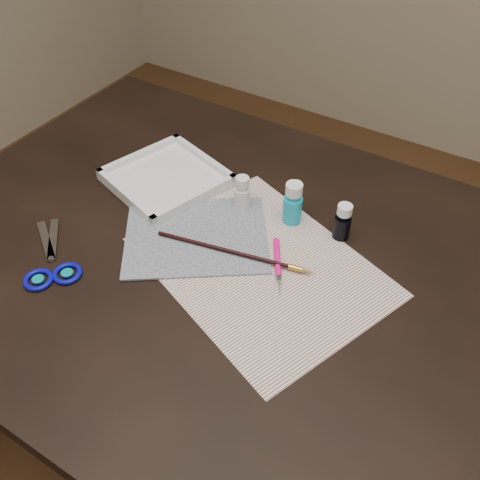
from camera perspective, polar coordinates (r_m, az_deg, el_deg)
The scene contains 11 objects.
ground at distance 1.61m, azimuth 0.00°, elevation -21.33°, with size 3.50×3.50×0.02m, color #422614.
table at distance 1.28m, azimuth 0.00°, elevation -13.97°, with size 1.30×0.90×0.75m, color black.
paper at distance 0.97m, azimuth 2.22°, elevation -2.81°, with size 0.43×0.33×0.00m, color white.
canvas at distance 1.02m, azimuth -4.69°, elevation 0.46°, with size 0.27×0.22×0.00m, color black.
paint_bottle_white at distance 1.06m, azimuth 0.24°, elevation 5.01°, with size 0.03×0.03×0.08m, color white.
paint_bottle_cyan at distance 1.03m, azimuth 5.67°, elevation 3.93°, with size 0.04×0.04×0.09m, color #15A7C1.
paint_bottle_navy at distance 1.02m, azimuth 10.91°, elevation 1.93°, with size 0.03×0.03×0.08m, color black.
paintbrush at distance 0.98m, azimuth -0.57°, elevation -1.34°, with size 0.31×0.01×0.01m, color black, non-canonical shape.
craft_knife at distance 0.96m, azimuth 4.07°, elevation -2.84°, with size 0.14×0.01×0.01m, color #FF0D87, non-canonical shape.
scissors at distance 1.05m, azimuth -19.96°, elevation -1.33°, with size 0.20×0.10×0.01m, color silver, non-canonical shape.
palette_tray at distance 1.16m, azimuth -7.88°, elevation 6.65°, with size 0.21×0.21×0.03m, color white.
Camera 1 is at (0.36, -0.58, 1.45)m, focal length 40.00 mm.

